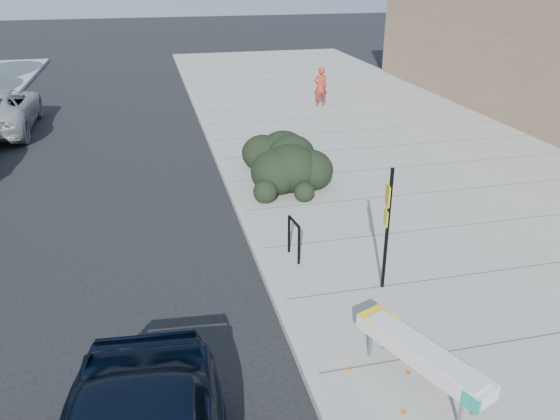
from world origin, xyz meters
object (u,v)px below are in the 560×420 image
(bike_rack, at_px, (294,235))
(pedestrian, at_px, (320,87))
(bench, at_px, (421,354))
(sign_post, at_px, (387,222))

(bike_rack, distance_m, pedestrian, 13.22)
(bench, distance_m, bike_rack, 4.07)
(bench, distance_m, sign_post, 2.71)
(sign_post, bearing_deg, bike_rack, 143.37)
(bench, bearing_deg, sign_post, 56.79)
(bike_rack, bearing_deg, bench, -86.13)
(bike_rack, xyz_separation_m, pedestrian, (4.47, 12.44, 0.30))
(bench, relative_size, bike_rack, 2.63)
(sign_post, xyz_separation_m, pedestrian, (3.15, 13.90, -0.54))
(bike_rack, relative_size, sign_post, 0.36)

